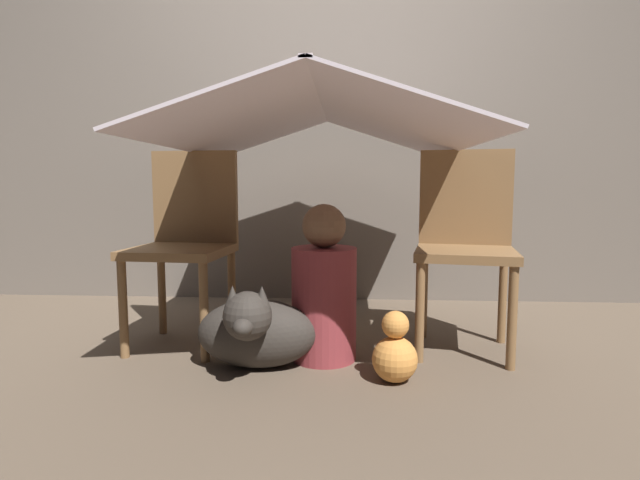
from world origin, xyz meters
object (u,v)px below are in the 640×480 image
object	(u,v)px
chair_left	(186,237)
person_front	(324,292)
dog	(256,330)
chair_right	(465,239)

from	to	relation	value
chair_left	person_front	size ratio (longest dim) A/B	1.37
chair_left	dog	size ratio (longest dim) A/B	1.86
dog	chair_left	bearing A→B (deg)	138.40
chair_left	person_front	world-z (taller)	chair_left
chair_left	dog	xyz separation A→B (m)	(0.37, -0.33, -0.32)
chair_right	person_front	bearing A→B (deg)	-151.53
chair_right	person_front	distance (m)	0.66
chair_left	person_front	distance (m)	0.68
chair_right	dog	distance (m)	0.96
person_front	dog	xyz separation A→B (m)	(-0.25, -0.14, -0.12)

